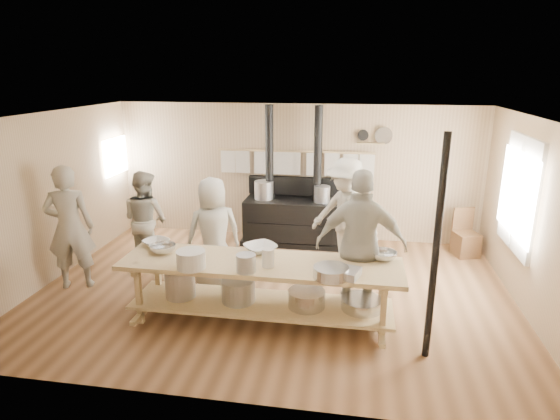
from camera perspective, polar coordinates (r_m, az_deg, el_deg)
The scene contains 24 objects.
ground at distance 7.16m, azimuth -0.84°, elevation -9.80°, with size 7.00×7.00×0.00m, color brown.
room_shell at distance 6.60m, azimuth -0.90°, elevation 2.92°, with size 7.00×7.00×7.00m.
window_right at distance 7.48m, azimuth 27.19°, elevation 1.72°, with size 0.09×1.50×1.65m.
left_opening at distance 9.63m, azimuth -19.41°, elevation 6.21°, with size 0.00×0.90×0.90m.
stove at distance 8.92m, azimuth 1.52°, elevation -0.77°, with size 1.90×0.75×2.60m.
towel_rail at distance 8.94m, azimuth 1.86°, elevation 6.06°, with size 3.00×0.04×0.47m.
back_wall_shelf at distance 8.83m, azimuth 11.49°, elevation 8.60°, with size 0.63×0.14×0.32m.
prep_table at distance 6.14m, azimuth -2.45°, elevation -9.13°, with size 3.60×0.90×0.85m.
support_post at distance 5.38m, azimuth 18.46°, elevation -4.82°, with size 0.08×0.08×2.60m, color black.
cook_far_left at distance 7.63m, azimuth -24.26°, elevation -1.95°, with size 0.69×0.46×1.90m, color #A8A695.
cook_left at distance 8.06m, azimuth -16.07°, elevation -1.11°, with size 0.80×0.62×1.64m, color #A8A695.
cook_center at distance 7.11m, azimuth -8.09°, elevation -2.77°, with size 0.83×0.54×1.70m, color #A8A695.
cook_right at distance 6.19m, azimuth 9.84°, elevation -4.25°, with size 1.18×0.49×2.01m, color #A8A695.
cook_by_window at distance 7.65m, azimuth 8.01°, elevation -0.65°, with size 1.21×0.69×1.87m, color #A8A695.
chair at distance 9.01m, azimuth 21.68°, elevation -3.64°, with size 0.50×0.50×0.84m.
bowl_white_a at distance 6.75m, azimuth -14.85°, elevation -3.86°, with size 0.34×0.34×0.08m, color silver.
bowl_steel_a at distance 6.47m, azimuth -14.10°, elevation -4.59°, with size 0.35×0.35×0.11m, color silver.
bowl_white_b at distance 6.30m, azimuth -2.40°, elevation -4.68°, with size 0.42×0.42×0.10m, color silver.
bowl_steel_b at distance 6.19m, azimuth 12.49°, elevation -5.44°, with size 0.35×0.35×0.11m, color silver.
roasting_pan at distance 5.65m, azimuth 7.39°, elevation -7.45°, with size 0.44×0.29×0.10m, color #B2B2B7.
mixing_bowl_large at distance 5.57m, azimuth 6.22°, elevation -7.55°, with size 0.42×0.42×0.13m, color silver.
bucket_galv at distance 5.69m, azimuth -4.17°, elevation -6.48°, with size 0.24×0.24×0.22m, color gray.
deep_bowl_enamel at distance 5.88m, azimuth -10.80°, elevation -5.94°, with size 0.36×0.36×0.22m, color silver.
pitcher at distance 5.81m, azimuth -1.47°, elevation -5.83°, with size 0.15×0.15×0.24m, color silver.
Camera 1 is at (1.15, -6.31, 3.19)m, focal length 30.00 mm.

